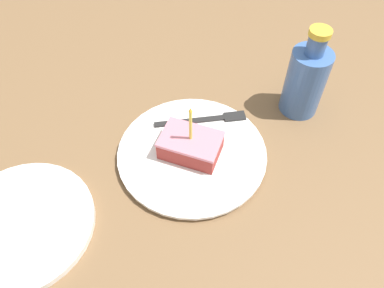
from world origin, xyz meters
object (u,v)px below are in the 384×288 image
(plate, at_px, (192,153))
(fork, at_px, (207,119))
(bottle, at_px, (306,80))
(side_plate, at_px, (21,224))
(cake_slice, at_px, (191,145))

(plate, bearing_deg, fork, -0.63)
(bottle, height_order, side_plate, bottle)
(plate, relative_size, side_plate, 1.16)
(cake_slice, relative_size, bottle, 0.62)
(fork, distance_m, bottle, 0.22)
(cake_slice, bearing_deg, plate, -19.30)
(cake_slice, distance_m, bottle, 0.28)
(cake_slice, bearing_deg, side_plate, 137.19)
(fork, bearing_deg, bottle, -55.14)
(fork, relative_size, bottle, 0.89)
(plate, height_order, bottle, bottle)
(cake_slice, distance_m, fork, 0.09)
(plate, xyz_separation_m, side_plate, (-0.25, 0.22, -0.00))
(plate, relative_size, cake_slice, 2.38)
(plate, relative_size, bottle, 1.47)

